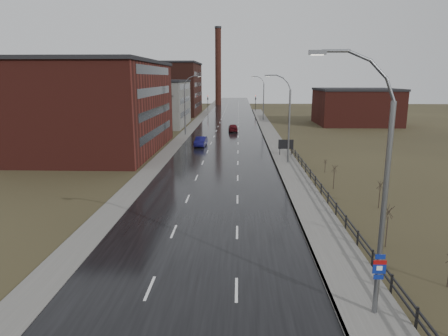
# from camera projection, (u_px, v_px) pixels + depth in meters

# --- Properties ---
(road) EXTENTS (14.00, 300.00, 0.06)m
(road) POSITION_uv_depth(u_px,v_px,m) (226.00, 137.00, 75.64)
(road) COLOR black
(road) RESTS_ON ground
(sidewalk_right) EXTENTS (3.20, 180.00, 0.18)m
(sidewalk_right) POSITION_uv_depth(u_px,v_px,m) (287.00, 165.00, 50.96)
(sidewalk_right) COLOR #595651
(sidewalk_right) RESTS_ON ground
(curb_right) EXTENTS (0.16, 180.00, 0.18)m
(curb_right) POSITION_uv_depth(u_px,v_px,m) (275.00, 165.00, 51.01)
(curb_right) COLOR slate
(curb_right) RESTS_ON ground
(sidewalk_left) EXTENTS (2.40, 260.00, 0.12)m
(sidewalk_left) POSITION_uv_depth(u_px,v_px,m) (183.00, 136.00, 75.92)
(sidewalk_left) COLOR #595651
(sidewalk_left) RESTS_ON ground
(warehouse_near) EXTENTS (22.44, 28.56, 13.50)m
(warehouse_near) POSITION_uv_depth(u_px,v_px,m) (84.00, 106.00, 60.27)
(warehouse_near) COLOR #471914
(warehouse_near) RESTS_ON ground
(warehouse_mid) EXTENTS (16.32, 20.40, 10.50)m
(warehouse_mid) POSITION_uv_depth(u_px,v_px,m) (151.00, 103.00, 92.66)
(warehouse_mid) COLOR slate
(warehouse_mid) RESTS_ON ground
(warehouse_far) EXTENTS (26.52, 24.48, 15.50)m
(warehouse_far) POSITION_uv_depth(u_px,v_px,m) (156.00, 88.00, 121.52)
(warehouse_far) COLOR #331611
(warehouse_far) RESTS_ON ground
(building_right) EXTENTS (18.36, 16.32, 8.50)m
(building_right) POSITION_uv_depth(u_px,v_px,m) (356.00, 106.00, 95.07)
(building_right) COLOR #471914
(building_right) RESTS_ON ground
(smokestack) EXTENTS (2.70, 2.70, 30.70)m
(smokestack) POSITION_uv_depth(u_px,v_px,m) (218.00, 66.00, 160.14)
(smokestack) COLOR #331611
(smokestack) RESTS_ON ground
(streetlight_main) EXTENTS (3.91, 0.29, 12.11)m
(streetlight_main) POSITION_uv_depth(u_px,v_px,m) (378.00, 192.00, 17.48)
(streetlight_main) COLOR slate
(streetlight_main) RESTS_ON ground
(streetlight_right_mid) EXTENTS (3.36, 0.28, 11.35)m
(streetlight_right_mid) POSITION_uv_depth(u_px,v_px,m) (287.00, 119.00, 50.66)
(streetlight_right_mid) COLOR slate
(streetlight_right_mid) RESTS_ON ground
(streetlight_left) EXTENTS (3.36, 0.28, 11.35)m
(streetlight_left) POSITION_uv_depth(u_px,v_px,m) (186.00, 105.00, 76.58)
(streetlight_left) COLOR slate
(streetlight_left) RESTS_ON ground
(streetlight_right_far) EXTENTS (3.36, 0.28, 11.35)m
(streetlight_right_far) POSITION_uv_depth(u_px,v_px,m) (262.00, 98.00, 103.29)
(streetlight_right_far) COLOR slate
(streetlight_right_far) RESTS_ON ground
(guardrail) EXTENTS (0.10, 53.05, 1.10)m
(guardrail) POSITION_uv_depth(u_px,v_px,m) (330.00, 199.00, 34.49)
(guardrail) COLOR black
(guardrail) RESTS_ON ground
(shrub_c) EXTENTS (0.68, 0.72, 2.89)m
(shrub_c) POSITION_uv_depth(u_px,v_px,m) (387.00, 225.00, 26.07)
(shrub_c) COLOR #382D23
(shrub_c) RESTS_ON ground
(shrub_d) EXTENTS (0.57, 0.60, 2.39)m
(shrub_d) POSITION_uv_depth(u_px,v_px,m) (380.00, 194.00, 34.04)
(shrub_d) COLOR #382D23
(shrub_d) RESTS_ON ground
(shrub_e) EXTENTS (0.58, 0.62, 2.47)m
(shrub_e) POSITION_uv_depth(u_px,v_px,m) (334.00, 176.00, 39.92)
(shrub_e) COLOR #382D23
(shrub_e) RESTS_ON ground
(shrub_f) EXTENTS (0.38, 0.40, 1.58)m
(shrub_f) POSITION_uv_depth(u_px,v_px,m) (325.00, 166.00, 47.01)
(shrub_f) COLOR #382D23
(shrub_f) RESTS_ON ground
(billboard) EXTENTS (2.14, 0.17, 2.39)m
(billboard) POSITION_uv_depth(u_px,v_px,m) (286.00, 145.00, 56.70)
(billboard) COLOR black
(billboard) RESTS_ON ground
(traffic_light_left) EXTENTS (0.58, 2.73, 5.30)m
(traffic_light_left) POSITION_uv_depth(u_px,v_px,m) (208.00, 97.00, 133.39)
(traffic_light_left) COLOR black
(traffic_light_left) RESTS_ON ground
(traffic_light_right) EXTENTS (0.58, 2.73, 5.30)m
(traffic_light_right) POSITION_uv_depth(u_px,v_px,m) (256.00, 97.00, 132.82)
(traffic_light_right) COLOR black
(traffic_light_right) RESTS_ON ground
(car_near) EXTENTS (1.89, 4.75, 1.54)m
(car_near) POSITION_uv_depth(u_px,v_px,m) (201.00, 142.00, 64.90)
(car_near) COLOR #100E48
(car_near) RESTS_ON ground
(car_far) EXTENTS (2.07, 4.77, 1.60)m
(car_far) POSITION_uv_depth(u_px,v_px,m) (233.00, 128.00, 82.68)
(car_far) COLOR #490C11
(car_far) RESTS_ON ground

